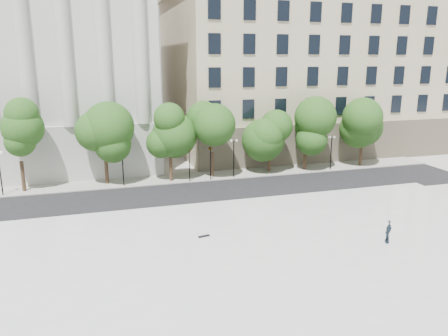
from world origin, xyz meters
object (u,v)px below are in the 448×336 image
at_px(skateboard, 204,236).
at_px(person_lying, 387,240).
at_px(traffic_light_west, 189,148).
at_px(traffic_light_east, 210,147).

bearing_deg(skateboard, person_lying, -32.86).
height_order(traffic_light_west, person_lying, traffic_light_west).
distance_m(traffic_light_east, person_lying, 21.72).
distance_m(traffic_light_west, person_lying, 22.59).
bearing_deg(traffic_light_east, person_lying, -70.53).
bearing_deg(traffic_light_east, skateboard, -106.41).
xyz_separation_m(traffic_light_west, person_lying, (9.46, -20.29, -3.07)).
height_order(person_lying, skateboard, person_lying).
distance_m(person_lying, skateboard, 12.66).
relative_size(traffic_light_west, skateboard, 5.11).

